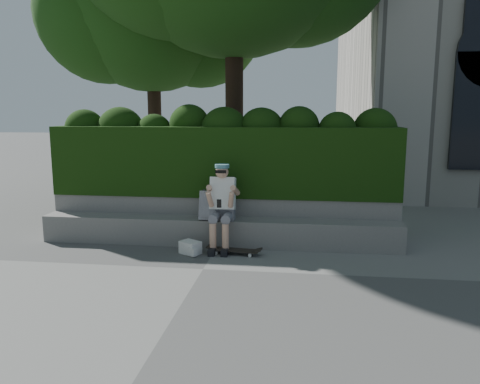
# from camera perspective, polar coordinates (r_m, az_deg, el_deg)

# --- Properties ---
(ground) EXTENTS (80.00, 80.00, 0.00)m
(ground) POSITION_cam_1_polar(r_m,az_deg,el_deg) (6.75, -4.52, -9.36)
(ground) COLOR slate
(ground) RESTS_ON ground
(bench_ledge) EXTENTS (6.00, 0.45, 0.45)m
(bench_ledge) POSITION_cam_1_polar(r_m,az_deg,el_deg) (7.85, -2.67, -4.84)
(bench_ledge) COLOR gray
(bench_ledge) RESTS_ON ground
(planter_wall) EXTENTS (6.00, 0.50, 0.75)m
(planter_wall) POSITION_cam_1_polar(r_m,az_deg,el_deg) (8.27, -2.11, -3.01)
(planter_wall) COLOR gray
(planter_wall) RESTS_ON ground
(hedge) EXTENTS (6.00, 1.00, 1.20)m
(hedge) POSITION_cam_1_polar(r_m,az_deg,el_deg) (8.33, -1.90, 3.88)
(hedge) COLOR black
(hedge) RESTS_ON planter_wall
(person) EXTENTS (0.40, 0.76, 1.38)m
(person) POSITION_cam_1_polar(r_m,az_deg,el_deg) (7.55, -2.18, -1.34)
(person) COLOR slate
(person) RESTS_ON ground
(skateboard) EXTENTS (0.79, 0.28, 0.08)m
(skateboard) POSITION_cam_1_polar(r_m,az_deg,el_deg) (7.36, -0.73, -7.11)
(skateboard) COLOR black
(skateboard) RESTS_ON ground
(backpack_plaid) EXTENTS (0.34, 0.20, 0.47)m
(backpack_plaid) POSITION_cam_1_polar(r_m,az_deg,el_deg) (7.68, -3.69, -1.66)
(backpack_plaid) COLOR #A1A0A5
(backpack_plaid) RESTS_ON bench_ledge
(backpack_ground) EXTENTS (0.38, 0.35, 0.20)m
(backpack_ground) POSITION_cam_1_polar(r_m,az_deg,el_deg) (7.44, -6.08, -6.74)
(backpack_ground) COLOR silver
(backpack_ground) RESTS_ON ground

